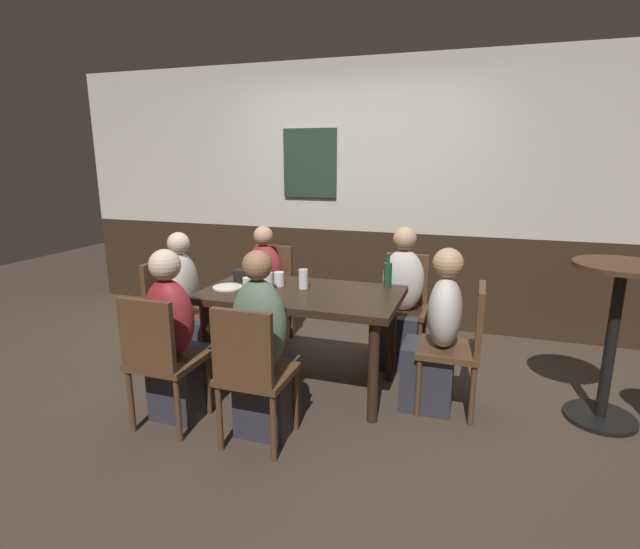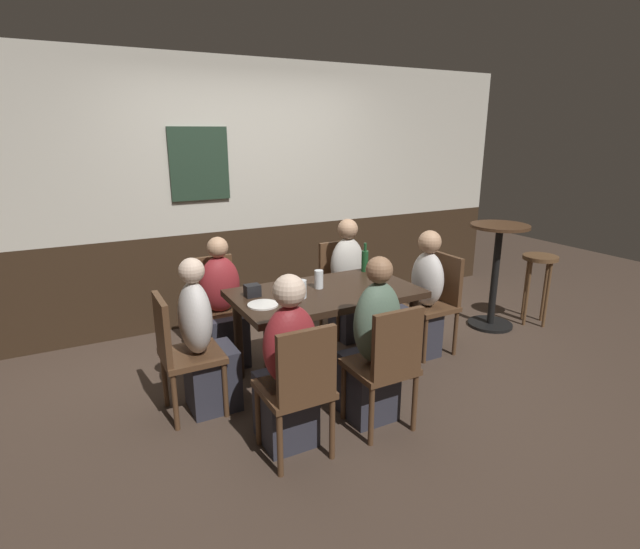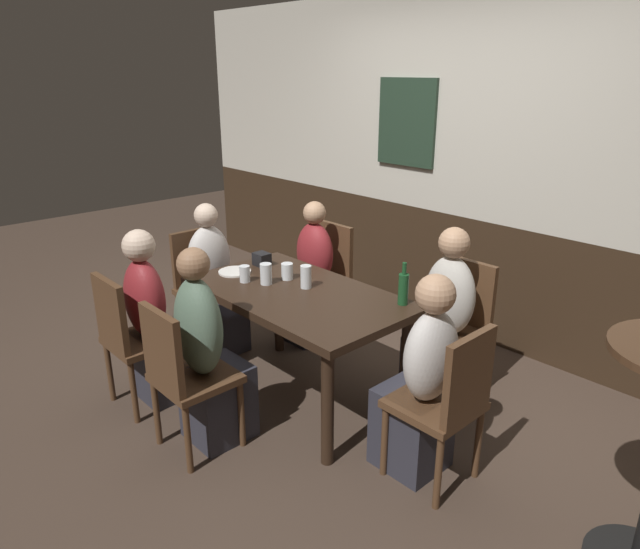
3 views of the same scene
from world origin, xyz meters
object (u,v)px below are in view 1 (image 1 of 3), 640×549
chair_head_west (171,309)px  side_bar_table (613,331)px  dining_table (302,304)px  highball_clear (268,283)px  person_mid_near (264,359)px  person_right_far (401,308)px  chair_left_far (270,288)px  chair_left_near (160,355)px  pint_glass_pale (303,280)px  chair_head_east (461,342)px  chair_right_far (404,301)px  person_left_near (176,348)px  person_left_far (263,297)px  plate_white_large (228,287)px  chair_mid_near (252,369)px  person_head_east (436,342)px  person_head_west (189,314)px  condiment_caddy (242,275)px  beer_bottle_green (388,274)px  pint_glass_stout (247,286)px  pint_glass_amber (279,280)px

chair_head_west → side_bar_table: 3.15m
dining_table → highball_clear: size_ratio=10.50×
person_mid_near → person_right_far: size_ratio=1.03×
dining_table → chair_left_far: chair_left_far is taller
chair_left_near → pint_glass_pale: pint_glass_pale is taller
highball_clear → pint_glass_pale: pint_glass_pale is taller
chair_head_east → chair_right_far: bearing=121.4°
chair_head_east → chair_head_west: (-2.24, 0.00, 0.00)m
person_mid_near → dining_table: bearing=90.0°
person_left_near → person_left_far: person_left_near is taller
chair_head_east → side_bar_table: (0.90, 0.17, 0.12)m
highball_clear → plate_white_large: bearing=-175.7°
chair_mid_near → chair_left_near: size_ratio=1.00×
person_head_east → side_bar_table: (1.06, 0.17, 0.15)m
person_left_near → person_head_east: bearing=22.6°
chair_head_west → person_head_west: size_ratio=0.79×
person_left_near → highball_clear: person_left_near is taller
person_mid_near → plate_white_large: bearing=133.9°
chair_head_east → person_left_far: bearing=159.4°
person_right_far → condiment_caddy: 1.31m
person_right_far → beer_bottle_green: bearing=-99.6°
dining_table → pint_glass_stout: pint_glass_stout is taller
chair_left_far → pint_glass_amber: (0.41, -0.73, 0.29)m
person_mid_near → pint_glass_stout: bearing=124.7°
person_left_near → person_head_east: size_ratio=1.02×
chair_left_far → chair_right_far: bearing=0.0°
person_head_east → beer_bottle_green: (-0.39, 0.31, 0.37)m
person_head_east → beer_bottle_green: size_ratio=4.41×
chair_head_east → pint_glass_stout: bearing=-174.6°
condiment_caddy → chair_left_near: bearing=-94.8°
chair_left_near → pint_glass_stout: chair_left_near is taller
highball_clear → condiment_caddy: (-0.31, 0.20, -0.01)m
pint_glass_pale → pint_glass_stout: bearing=-147.7°
pint_glass_pale → chair_left_far: bearing=129.3°
person_mid_near → side_bar_table: (2.02, 0.83, 0.13)m
side_bar_table → pint_glass_amber: bearing=-177.9°
person_right_far → person_head_west: 1.71m
person_left_near → person_head_east: (1.58, 0.66, -0.01)m
chair_left_near → condiment_caddy: (0.08, 0.96, 0.29)m
highball_clear → side_bar_table: 2.28m
chair_right_far → highball_clear: size_ratio=6.54×
person_left_near → plate_white_large: bearing=82.6°
chair_left_far → beer_bottle_green: (1.18, -0.50, 0.34)m
chair_head_west → chair_mid_near: bearing=-36.1°
dining_table → person_head_east: size_ratio=1.26×
person_left_near → person_left_far: 1.31m
plate_white_large → side_bar_table: side_bar_table is taller
chair_mid_near → side_bar_table: 2.26m
beer_bottle_green → chair_right_far: bearing=83.5°
chair_left_near → pint_glass_amber: size_ratio=8.32×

